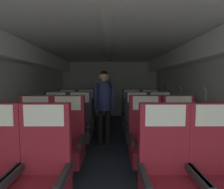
{
  "coord_description": "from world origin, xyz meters",
  "views": [
    {
      "loc": [
        0.06,
        0.14,
        1.32
      ],
      "look_at": [
        0.08,
        4.04,
        1.02
      ],
      "focal_mm": 27.12,
      "sensor_mm": 36.0,
      "label": 1
    }
  ],
  "objects": [
    {
      "name": "seat_d_right_window",
      "position": [
        0.57,
        4.23,
        0.47
      ],
      "size": [
        0.49,
        0.5,
        1.12
      ],
      "color": "#38383D",
      "rests_on": "ground"
    },
    {
      "name": "seat_c_right_aisle",
      "position": [
        1.02,
        3.34,
        0.47
      ],
      "size": [
        0.49,
        0.5,
        1.12
      ],
      "color": "#38383D",
      "rests_on": "ground"
    },
    {
      "name": "seat_d_right_aisle",
      "position": [
        1.03,
        4.22,
        0.47
      ],
      "size": [
        0.49,
        0.5,
        1.12
      ],
      "color": "#38383D",
      "rests_on": "ground"
    },
    {
      "name": "seat_c_left_window",
      "position": [
        -1.02,
        3.34,
        0.47
      ],
      "size": [
        0.49,
        0.5,
        1.12
      ],
      "color": "#38383D",
      "rests_on": "ground"
    },
    {
      "name": "flight_attendant",
      "position": [
        -0.09,
        3.64,
        0.95
      ],
      "size": [
        0.43,
        0.28,
        1.54
      ],
      "rotation": [
        0.0,
        0.0,
        3.32
      ],
      "color": "black",
      "rests_on": "ground"
    },
    {
      "name": "seat_a_right_window",
      "position": [
        0.56,
        1.57,
        0.47
      ],
      "size": [
        0.49,
        0.5,
        1.12
      ],
      "color": "#38383D",
      "rests_on": "ground"
    },
    {
      "name": "ground",
      "position": [
        0.0,
        3.28,
        -0.01
      ],
      "size": [
        3.83,
        6.96,
        0.02
      ],
      "primitive_type": "cube",
      "color": "#2D3342"
    },
    {
      "name": "seat_d_left_window",
      "position": [
        -1.03,
        4.24,
        0.47
      ],
      "size": [
        0.49,
        0.5,
        1.12
      ],
      "color": "#38383D",
      "rests_on": "ground"
    },
    {
      "name": "seat_b_left_aisle",
      "position": [
        -0.56,
        2.45,
        0.47
      ],
      "size": [
        0.49,
        0.5,
        1.12
      ],
      "color": "#38383D",
      "rests_on": "ground"
    },
    {
      "name": "seat_a_right_aisle",
      "position": [
        1.02,
        1.57,
        0.47
      ],
      "size": [
        0.49,
        0.5,
        1.12
      ],
      "color": "#38383D",
      "rests_on": "ground"
    },
    {
      "name": "seat_c_right_window",
      "position": [
        0.56,
        3.33,
        0.47
      ],
      "size": [
        0.49,
        0.5,
        1.12
      ],
      "color": "#38383D",
      "rests_on": "ground"
    },
    {
      "name": "seat_b_left_window",
      "position": [
        -1.02,
        2.45,
        0.47
      ],
      "size": [
        0.49,
        0.5,
        1.12
      ],
      "color": "#38383D",
      "rests_on": "ground"
    },
    {
      "name": "fuselage_shell",
      "position": [
        0.0,
        3.56,
        1.53
      ],
      "size": [
        3.71,
        6.61,
        2.12
      ],
      "color": "silver",
      "rests_on": "ground"
    },
    {
      "name": "seat_d_left_aisle",
      "position": [
        -0.56,
        4.22,
        0.47
      ],
      "size": [
        0.49,
        0.5,
        1.12
      ],
      "color": "#38383D",
      "rests_on": "ground"
    },
    {
      "name": "seat_a_left_aisle",
      "position": [
        -0.56,
        1.58,
        0.47
      ],
      "size": [
        0.49,
        0.5,
        1.12
      ],
      "color": "#38383D",
      "rests_on": "ground"
    },
    {
      "name": "seat_b_right_aisle",
      "position": [
        1.03,
        2.45,
        0.47
      ],
      "size": [
        0.49,
        0.5,
        1.12
      ],
      "color": "#38383D",
      "rests_on": "ground"
    },
    {
      "name": "seat_b_right_window",
      "position": [
        0.56,
        2.47,
        0.47
      ],
      "size": [
        0.49,
        0.5,
        1.12
      ],
      "color": "#38383D",
      "rests_on": "ground"
    },
    {
      "name": "seat_c_left_aisle",
      "position": [
        -0.56,
        3.36,
        0.47
      ],
      "size": [
        0.49,
        0.5,
        1.12
      ],
      "color": "#38383D",
      "rests_on": "ground"
    }
  ]
}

